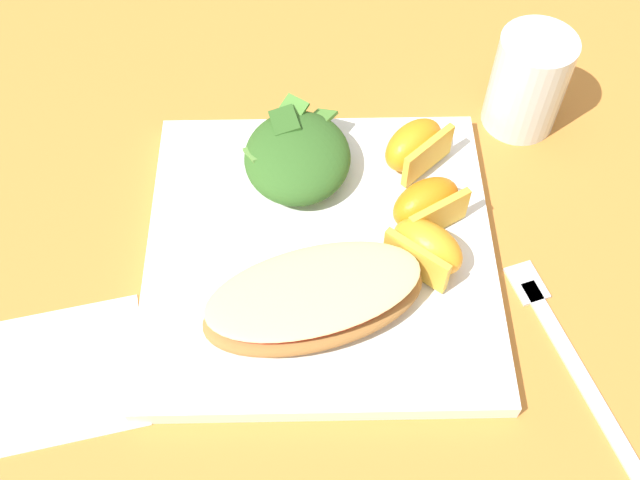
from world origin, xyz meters
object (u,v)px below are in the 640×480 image
object	(u,v)px
metal_fork	(564,346)
cheesy_pizza_bread	(314,299)
white_plate	(320,252)
orange_wedge_rear	(415,146)
green_salad_pile	(297,156)
orange_wedge_middle	(427,205)
paper_napkin	(70,371)
orange_wedge_front	(426,248)
drinking_clear_cup	(528,82)

from	to	relation	value
metal_fork	cheesy_pizza_bread	bearing A→B (deg)	82.06
white_plate	orange_wedge_rear	world-z (taller)	orange_wedge_rear
green_salad_pile	metal_fork	size ratio (longest dim) A/B	0.58
white_plate	orange_wedge_middle	size ratio (longest dim) A/B	4.00
metal_fork	paper_napkin	bearing A→B (deg)	92.10
cheesy_pizza_bread	orange_wedge_rear	world-z (taller)	orange_wedge_rear
cheesy_pizza_bread	orange_wedge_middle	distance (m)	0.13
green_salad_pile	orange_wedge_front	bearing A→B (deg)	-133.45
green_salad_pile	drinking_clear_cup	world-z (taller)	drinking_clear_cup
cheesy_pizza_bread	orange_wedge_middle	bearing A→B (deg)	-47.49
cheesy_pizza_bread	green_salad_pile	xyz separation A→B (m)	(0.14, 0.01, 0.00)
cheesy_pizza_bread	drinking_clear_cup	distance (m)	0.29
cheesy_pizza_bread	orange_wedge_front	xyz separation A→B (m)	(0.04, -0.09, 0.00)
orange_wedge_rear	drinking_clear_cup	distance (m)	0.12
orange_wedge_rear	orange_wedge_middle	bearing A→B (deg)	-176.12
white_plate	orange_wedge_middle	world-z (taller)	orange_wedge_middle
green_salad_pile	orange_wedge_middle	size ratio (longest dim) A/B	1.53
white_plate	orange_wedge_rear	xyz separation A→B (m)	(0.09, -0.08, 0.03)
white_plate	green_salad_pile	world-z (taller)	green_salad_pile
cheesy_pizza_bread	metal_fork	size ratio (longest dim) A/B	1.00
green_salad_pile	metal_fork	bearing A→B (deg)	-128.96
paper_napkin	drinking_clear_cup	size ratio (longest dim) A/B	1.17
white_plate	paper_napkin	bearing A→B (deg)	117.59
green_salad_pile	paper_napkin	xyz separation A→B (m)	(-0.18, 0.17, -0.03)
cheesy_pizza_bread	orange_wedge_rear	bearing A→B (deg)	-30.97
drinking_clear_cup	paper_napkin	bearing A→B (deg)	123.59
cheesy_pizza_bread	metal_fork	world-z (taller)	cheesy_pizza_bread
green_salad_pile	metal_fork	distance (m)	0.26
metal_fork	white_plate	bearing A→B (deg)	65.28
green_salad_pile	orange_wedge_front	size ratio (longest dim) A/B	1.55
green_salad_pile	orange_wedge_front	world-z (taller)	green_salad_pile
white_plate	orange_wedge_rear	size ratio (longest dim) A/B	4.09
white_plate	metal_fork	bearing A→B (deg)	-114.72
orange_wedge_rear	drinking_clear_cup	world-z (taller)	drinking_clear_cup
orange_wedge_front	paper_napkin	world-z (taller)	orange_wedge_front
white_plate	cheesy_pizza_bread	size ratio (longest dim) A/B	1.51
orange_wedge_front	white_plate	bearing A→B (deg)	79.02
green_salad_pile	orange_wedge_middle	bearing A→B (deg)	-116.66
orange_wedge_front	drinking_clear_cup	world-z (taller)	drinking_clear_cup
orange_wedge_rear	metal_fork	distance (m)	0.20
orange_wedge_front	metal_fork	bearing A→B (deg)	-123.97
orange_wedge_rear	white_plate	bearing A→B (deg)	136.84
green_salad_pile	drinking_clear_cup	size ratio (longest dim) A/B	1.14
white_plate	cheesy_pizza_bread	distance (m)	0.06
metal_fork	drinking_clear_cup	xyz separation A→B (m)	(0.24, -0.00, 0.04)
cheesy_pizza_bread	drinking_clear_cup	size ratio (longest dim) A/B	1.97
white_plate	metal_fork	size ratio (longest dim) A/B	1.52
orange_wedge_middle	paper_napkin	xyz separation A→B (m)	(-0.12, 0.28, -0.03)
green_salad_pile	metal_fork	world-z (taller)	green_salad_pile
orange_wedge_middle	orange_wedge_rear	bearing A→B (deg)	3.88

